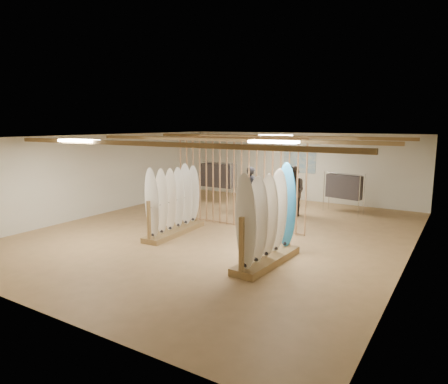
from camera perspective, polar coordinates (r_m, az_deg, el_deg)
The scene contains 16 objects.
floor at distance 11.89m, azimuth 0.00°, elevation -5.71°, with size 12.00×12.00×0.00m, color #A78051.
ceiling at distance 11.47m, azimuth 0.00°, elevation 7.91°, with size 12.00×12.00×0.00m, color gray.
wall_back at distance 16.95m, azimuth 10.74°, elevation 3.58°, with size 12.00×12.00×0.00m, color beige.
wall_front at distance 7.31m, azimuth -25.66°, elevation -5.21°, with size 12.00×12.00×0.00m, color beige.
wall_left at distance 14.82m, azimuth -16.70°, elevation 2.48°, with size 12.00×12.00×0.00m, color beige.
wall_right at distance 9.96m, azimuth 25.29°, elevation -1.42°, with size 12.00×12.00×0.00m, color beige.
ceiling_slats at distance 11.47m, azimuth 0.00°, elevation 7.51°, with size 9.50×6.12×0.10m, color olive.
light_panels at distance 11.47m, azimuth 0.00°, elevation 7.61°, with size 1.20×0.35×0.06m, color white.
bamboo_partition at distance 12.27m, azimuth 1.96°, elevation 1.46°, with size 4.45×0.05×2.78m.
poster at distance 16.92m, azimuth 10.73°, elevation 4.25°, with size 1.40×0.03×0.90m, color teal.
rack_left at distance 11.60m, azimuth -7.12°, elevation -2.76°, with size 0.70×2.46×1.96m.
rack_right at distance 9.11m, azimuth 6.19°, elevation -5.75°, with size 0.71×2.31×2.17m.
clothing_rack_a at distance 16.28m, azimuth -0.90°, elevation 2.39°, with size 1.56×0.44×1.67m.
clothing_rack_b at distance 14.84m, azimuth 16.76°, elevation 0.73°, with size 1.34×0.61×1.46m.
shopper_a at distance 14.56m, azimuth 3.88°, elevation 0.85°, with size 0.67×0.46×1.85m, color #24252B.
shopper_b at distance 13.97m, azimuth 9.95°, elevation 0.62°, with size 0.95×0.74×1.98m, color #352E29.
Camera 1 is at (6.02, -9.75, 3.16)m, focal length 32.00 mm.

